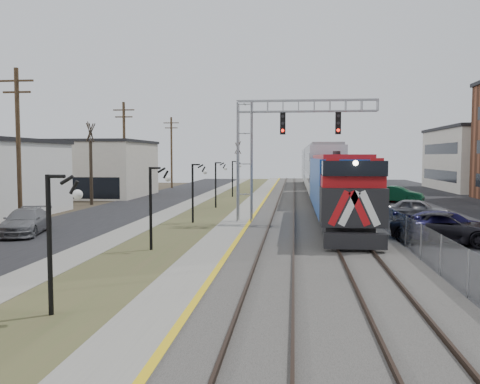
# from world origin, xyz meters

# --- Properties ---
(street_west) EXTENTS (7.00, 120.00, 0.04)m
(street_west) POSITION_xyz_m (-11.50, 35.00, 0.02)
(street_west) COLOR black
(street_west) RESTS_ON ground
(sidewalk) EXTENTS (2.00, 120.00, 0.08)m
(sidewalk) POSITION_xyz_m (-7.00, 35.00, 0.04)
(sidewalk) COLOR gray
(sidewalk) RESTS_ON ground
(grass_median) EXTENTS (4.00, 120.00, 0.06)m
(grass_median) POSITION_xyz_m (-4.00, 35.00, 0.03)
(grass_median) COLOR #48502A
(grass_median) RESTS_ON ground
(platform) EXTENTS (2.00, 120.00, 0.24)m
(platform) POSITION_xyz_m (-1.00, 35.00, 0.12)
(platform) COLOR gray
(platform) RESTS_ON ground
(ballast_bed) EXTENTS (8.00, 120.00, 0.20)m
(ballast_bed) POSITION_xyz_m (4.00, 35.00, 0.10)
(ballast_bed) COLOR #595651
(ballast_bed) RESTS_ON ground
(parking_lot) EXTENTS (16.00, 120.00, 0.04)m
(parking_lot) POSITION_xyz_m (16.00, 35.00, 0.02)
(parking_lot) COLOR black
(parking_lot) RESTS_ON ground
(platform_edge) EXTENTS (0.24, 120.00, 0.01)m
(platform_edge) POSITION_xyz_m (-0.12, 35.00, 0.24)
(platform_edge) COLOR gold
(platform_edge) RESTS_ON platform
(track_near) EXTENTS (1.58, 120.00, 0.15)m
(track_near) POSITION_xyz_m (2.00, 35.00, 0.28)
(track_near) COLOR #2D2119
(track_near) RESTS_ON ballast_bed
(track_far) EXTENTS (1.58, 120.00, 0.15)m
(track_far) POSITION_xyz_m (5.50, 35.00, 0.28)
(track_far) COLOR #2D2119
(track_far) RESTS_ON ballast_bed
(train) EXTENTS (3.00, 63.05, 5.33)m
(train) POSITION_xyz_m (5.50, 50.61, 2.88)
(train) COLOR #123F98
(train) RESTS_ON ground
(signal_gantry) EXTENTS (9.00, 1.07, 8.15)m
(signal_gantry) POSITION_xyz_m (1.22, 27.99, 5.59)
(signal_gantry) COLOR gray
(signal_gantry) RESTS_ON ground
(lampposts) EXTENTS (0.14, 62.14, 4.00)m
(lampposts) POSITION_xyz_m (-4.00, 18.29, 2.00)
(lampposts) COLOR black
(lampposts) RESTS_ON ground
(utility_poles) EXTENTS (0.28, 80.28, 10.00)m
(utility_poles) POSITION_xyz_m (-14.50, 25.00, 5.00)
(utility_poles) COLOR #4C3823
(utility_poles) RESTS_ON ground
(fence) EXTENTS (0.04, 120.00, 1.60)m
(fence) POSITION_xyz_m (8.20, 35.00, 0.80)
(fence) COLOR gray
(fence) RESTS_ON ground
(bare_trees) EXTENTS (12.30, 42.30, 5.95)m
(bare_trees) POSITION_xyz_m (-12.66, 38.91, 2.70)
(bare_trees) COLOR #382D23
(bare_trees) RESTS_ON ground
(car_lot_c) EXTENTS (6.14, 4.61, 1.55)m
(car_lot_c) POSITION_xyz_m (10.64, 21.58, 0.78)
(car_lot_c) COLOR black
(car_lot_c) RESTS_ON ground
(car_lot_d) EXTENTS (5.78, 4.17, 1.56)m
(car_lot_d) POSITION_xyz_m (10.80, 22.53, 0.78)
(car_lot_d) COLOR #19164D
(car_lot_d) RESTS_ON ground
(car_lot_e) EXTENTS (4.64, 2.69, 1.48)m
(car_lot_e) POSITION_xyz_m (11.42, 31.44, 0.74)
(car_lot_e) COLOR slate
(car_lot_e) RESTS_ON ground
(car_lot_f) EXTENTS (5.11, 3.39, 1.59)m
(car_lot_f) POSITION_xyz_m (12.68, 44.85, 0.80)
(car_lot_f) COLOR #0D4126
(car_lot_f) RESTS_ON ground
(car_street_b) EXTENTS (3.08, 5.36, 1.46)m
(car_street_b) POSITION_xyz_m (-12.54, 22.04, 0.73)
(car_street_b) COLOR slate
(car_street_b) RESTS_ON ground
(car_lot_g) EXTENTS (4.81, 3.17, 1.52)m
(car_lot_g) POSITION_xyz_m (13.22, 46.29, 0.76)
(car_lot_g) COLOR #A10C13
(car_lot_g) RESTS_ON ground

